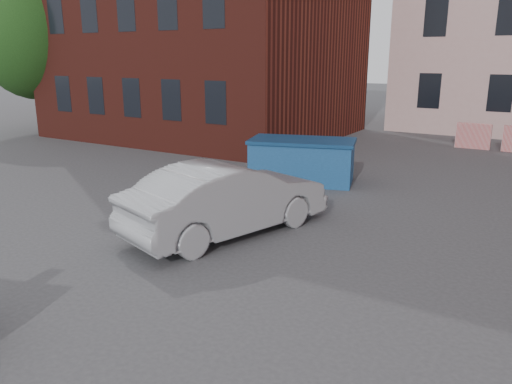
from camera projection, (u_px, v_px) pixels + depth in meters
The scene contains 5 objects.
ground at pixel (184, 266), 8.77m from camera, with size 120.00×120.00×0.00m, color #38383A.
far_building at pixel (159, 49), 35.85m from camera, with size 6.00×6.00×8.00m, color maroon.
tree at pixel (31, 20), 22.81m from camera, with size 5.28×5.28×8.30m.
dumpster at pixel (302, 160), 14.53m from camera, with size 3.31×2.34×1.26m.
silver_car at pixel (227, 198), 10.27m from camera, with size 1.57×4.51×1.49m, color #A2A4A9.
Camera 1 is at (5.28, -6.29, 3.59)m, focal length 35.00 mm.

